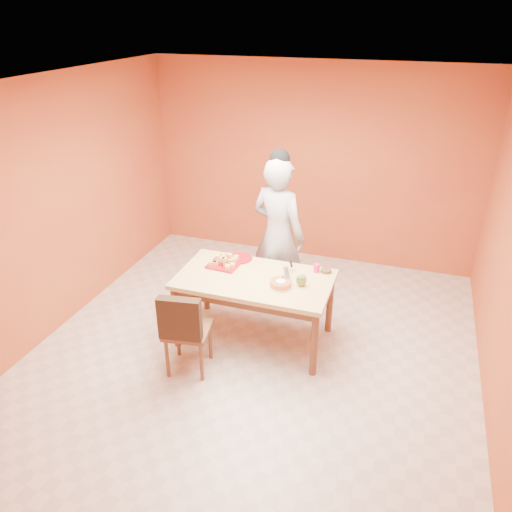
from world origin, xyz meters
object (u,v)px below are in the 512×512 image
(dining_table, at_px, (254,285))
(egg_ornament, at_px, (301,280))
(person, at_px, (278,236))
(sponge_cake, at_px, (281,284))
(red_dinner_plate, at_px, (240,258))
(magenta_glass, at_px, (317,268))
(dining_chair, at_px, (187,329))
(pastry_platter, at_px, (225,264))
(checker_tin, at_px, (326,271))

(dining_table, distance_m, egg_ornament, 0.53)
(person, height_order, sponge_cake, person)
(red_dinner_plate, distance_m, sponge_cake, 0.75)
(dining_table, relative_size, magenta_glass, 17.44)
(dining_chair, bearing_deg, person, 61.84)
(red_dinner_plate, distance_m, magenta_glass, 0.87)
(dining_chair, bearing_deg, pastry_platter, 76.99)
(dining_chair, xyz_separation_m, red_dinner_plate, (0.17, 1.05, 0.29))
(red_dinner_plate, bearing_deg, magenta_glass, -1.67)
(person, relative_size, pastry_platter, 5.72)
(red_dinner_plate, xyz_separation_m, sponge_cake, (0.60, -0.45, 0.03))
(person, height_order, red_dinner_plate, person)
(red_dinner_plate, relative_size, egg_ornament, 2.03)
(pastry_platter, bearing_deg, egg_ornament, -11.21)
(person, distance_m, checker_tin, 0.76)
(egg_ornament, distance_m, checker_tin, 0.41)
(dining_table, height_order, egg_ornament, egg_ornament)
(sponge_cake, height_order, magenta_glass, magenta_glass)
(dining_chair, distance_m, red_dinner_plate, 1.10)
(dining_chair, height_order, sponge_cake, dining_chair)
(pastry_platter, bearing_deg, checker_tin, 9.78)
(person, distance_m, sponge_cake, 0.89)
(dining_table, xyz_separation_m, sponge_cake, (0.31, -0.10, 0.13))
(dining_chair, distance_m, checker_tin, 1.57)
(egg_ornament, bearing_deg, person, 107.21)
(dining_chair, xyz_separation_m, checker_tin, (1.14, 1.05, 0.30))
(dining_table, height_order, sponge_cake, sponge_cake)
(magenta_glass, bearing_deg, checker_tin, 14.57)
(red_dinner_plate, xyz_separation_m, egg_ornament, (0.79, -0.36, 0.06))
(person, bearing_deg, sponge_cake, 125.79)
(dining_table, bearing_deg, egg_ornament, -1.54)
(red_dinner_plate, bearing_deg, dining_table, -50.25)
(dining_table, bearing_deg, checker_tin, 27.24)
(checker_tin, bearing_deg, pastry_platter, -170.22)
(dining_chair, height_order, magenta_glass, dining_chair)
(person, distance_m, magenta_glass, 0.69)
(person, height_order, egg_ornament, person)
(dining_chair, distance_m, person, 1.58)
(dining_chair, relative_size, egg_ornament, 6.77)
(person, distance_m, egg_ornament, 0.88)
(dining_table, distance_m, pastry_platter, 0.44)
(pastry_platter, distance_m, sponge_cake, 0.76)
(egg_ornament, xyz_separation_m, checker_tin, (0.18, 0.36, -0.05))
(magenta_glass, height_order, checker_tin, magenta_glass)
(egg_ornament, bearing_deg, sponge_cake, -170.02)
(pastry_platter, relative_size, egg_ornament, 2.36)
(red_dinner_plate, bearing_deg, dining_chair, -98.98)
(person, xyz_separation_m, pastry_platter, (-0.44, -0.57, -0.16))
(dining_table, bearing_deg, person, 87.03)
(egg_ornament, relative_size, checker_tin, 1.22)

